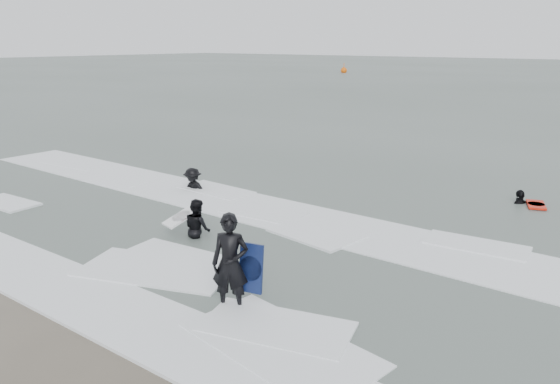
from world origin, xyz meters
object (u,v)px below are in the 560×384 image
Objects in this scene: surfer_breaker at (193,191)px; buoy at (344,70)px; surfer_wading at (198,238)px; surfer_centre at (231,310)px; surfer_right_near at (520,204)px.

surfer_breaker is 72.04m from buoy.
surfer_breaker reaches higher than surfer_wading.
surfer_centre is 1.19× the size of buoy.
surfer_centre is 8.83m from surfer_breaker.
surfer_centre is at bearing 12.38° from surfer_right_near.
surfer_wading is 0.96× the size of surfer_breaker.
surfer_right_near is at bearing 22.90° from surfer_breaker.
buoy is at bearing -119.08° from surfer_right_near.
buoy is (-42.08, 58.95, 0.42)m from surfer_right_near.
surfer_centre is at bearing -60.41° from buoy.
surfer_right_near is 0.99× the size of buoy.
surfer_breaker is 1.03× the size of surfer_right_near.
surfer_breaker is 10.72m from surfer_right_near.
surfer_wading is at bearing 118.24° from surfer_centre.
surfer_centre is 4.17m from surfer_wading.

